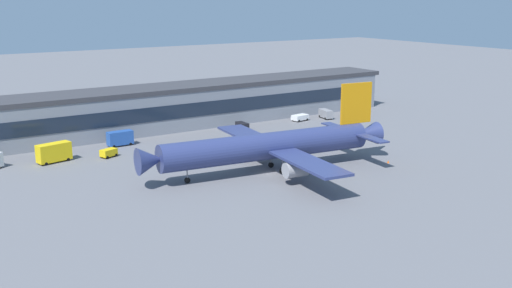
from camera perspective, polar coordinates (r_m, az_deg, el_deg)
name	(u,v)px	position (r m, az deg, el deg)	size (l,w,h in m)	color
ground_plane	(269,174)	(122.16, 1.19, -2.80)	(600.00, 600.00, 0.00)	slate
terminal_building	(161,108)	(164.13, -8.89, 3.39)	(144.97, 14.48, 11.47)	gray
airliner	(271,146)	(122.44, 1.40, -0.17)	(54.24, 46.36, 16.82)	navy
follow_me_car	(242,125)	(162.45, -1.29, 1.77)	(2.13, 4.46, 1.85)	black
crew_van	(326,113)	(178.18, 6.55, 2.87)	(3.24, 5.54, 2.55)	gray
baggage_tug	(109,152)	(138.13, -13.64, -0.77)	(4.09, 3.19, 1.85)	yellow
stair_truck	(121,138)	(147.84, -12.59, 0.59)	(6.09, 2.66, 3.55)	#2651A5
pushback_tractor	(300,117)	(174.06, 4.17, 2.53)	(5.13, 3.27, 1.75)	white
catering_truck	(53,152)	(136.83, -18.49, -0.72)	(7.59, 4.06, 4.15)	yellow
traffic_cone_0	(388,162)	(132.85, 12.30, -1.63)	(0.47, 0.47, 0.59)	#F2590C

